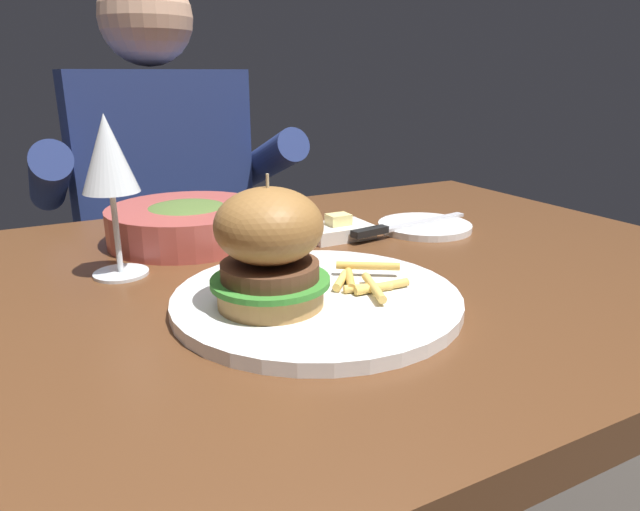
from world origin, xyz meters
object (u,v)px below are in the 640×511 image
burger_sandwich (269,248)px  wine_glass (108,160)px  butter_dish (338,230)px  diner_person (165,259)px  bread_plate (425,226)px  soup_bowl (188,222)px  main_plate (317,299)px  table_knife (401,226)px

burger_sandwich → wine_glass: wine_glass is taller
wine_glass → butter_dish: bearing=3.0°
diner_person → butter_dish: bearing=-76.5°
butter_dish → diner_person: (-0.14, 0.56, -0.19)m
wine_glass → butter_dish: (0.31, 0.02, -0.13)m
bread_plate → diner_person: diner_person is taller
burger_sandwich → wine_glass: 0.24m
butter_dish → soup_bowl: bearing=155.7°
soup_bowl → diner_person: bearing=82.2°
main_plate → wine_glass: size_ratio=1.58×
main_plate → table_knife: bearing=37.2°
burger_sandwich → soup_bowl: size_ratio=0.57×
table_knife → butter_dish: bearing=161.8°
wine_glass → butter_dish: 0.34m
table_knife → soup_bowl: size_ratio=0.99×
main_plate → burger_sandwich: bearing=-175.1°
soup_bowl → diner_person: diner_person is taller
burger_sandwich → bread_plate: (0.35, 0.19, -0.07)m
soup_bowl → wine_glass: bearing=-137.0°
main_plate → butter_dish: 0.26m
main_plate → bread_plate: (0.29, 0.19, -0.00)m
table_knife → soup_bowl: bearing=157.6°
bread_plate → soup_bowl: size_ratio=0.64×
butter_dish → soup_bowl: 0.22m
diner_person → bread_plate: bearing=-64.6°
burger_sandwich → bread_plate: burger_sandwich is taller
diner_person → burger_sandwich: bearing=-95.0°
wine_glass → soup_bowl: wine_glass is taller
soup_bowl → main_plate: bearing=-80.5°
burger_sandwich → butter_dish: burger_sandwich is taller
main_plate → wine_glass: bearing=129.9°
burger_sandwich → main_plate: bearing=4.9°
main_plate → burger_sandwich: burger_sandwich is taller
bread_plate → table_knife: table_knife is taller
diner_person → wine_glass: bearing=-107.1°
soup_bowl → burger_sandwich: bearing=-90.6°
main_plate → soup_bowl: bearing=99.5°
wine_glass → table_knife: bearing=-2.0°
main_plate → bread_plate: size_ratio=2.09×
burger_sandwich → wine_glass: size_ratio=0.68×
burger_sandwich → butter_dish: bearing=47.0°
wine_glass → table_knife: size_ratio=0.85×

